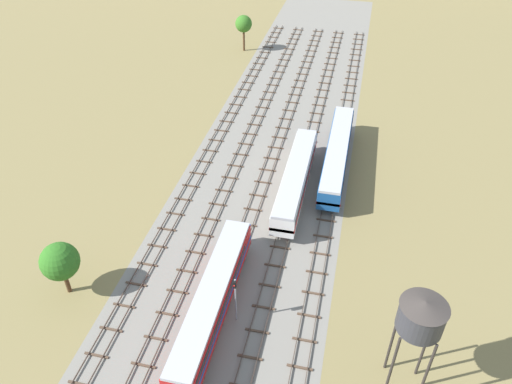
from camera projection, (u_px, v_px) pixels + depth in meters
The scene contains 14 objects.
ground_plane at pixel (259, 194), 65.63m from camera, with size 480.00×480.00×0.00m, color olive.
ballast_bed at pixel (259, 194), 65.62m from camera, with size 22.70×176.00×0.01m, color gray.
track_far_left at pixel (194, 179), 67.97m from camera, with size 2.40×126.00×0.29m.
track_left at pixel (227, 184), 67.14m from camera, with size 2.40×126.00×0.29m.
track_centre_left at pixel (260, 188), 66.31m from camera, with size 2.40×126.00×0.29m.
track_centre at pixel (295, 193), 65.48m from camera, with size 2.40×126.00×0.29m.
track_centre_right at pixel (330, 198), 64.66m from camera, with size 2.40×126.00×0.29m.
diesel_railcar_centre_left_nearest at pixel (213, 299), 48.15m from camera, with size 2.96×20.50×3.80m.
diesel_railcar_centre_near at pixel (296, 178), 64.01m from camera, with size 2.96×20.50×3.80m.
passenger_coach_centre_right_mid at pixel (337, 153), 68.59m from camera, with size 2.96×22.00×3.80m.
water_tower at pixel (421, 317), 38.13m from camera, with size 3.84×3.84×11.08m.
signal_post_near at pixel (235, 296), 47.05m from camera, with size 0.28×0.47×5.86m.
lineside_tree_0 at pixel (60, 262), 49.62m from camera, with size 3.97×3.97×6.42m.
lineside_tree_1 at pixel (244, 24), 101.46m from camera, with size 3.44×3.44×7.41m.
Camera 1 is at (11.24, 5.43, 40.30)m, focal length 34.64 mm.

